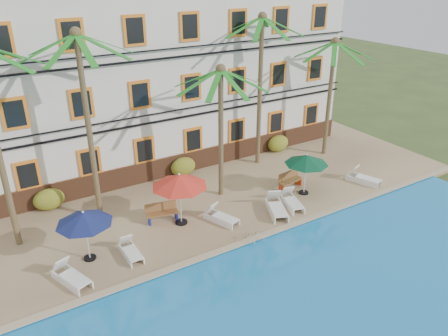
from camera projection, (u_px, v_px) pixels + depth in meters
ground at (236, 236)px, 20.06m from camera, size 100.00×100.00×0.00m
pool_deck at (187, 191)px, 23.87m from camera, size 30.00×12.00×0.25m
swimming_pool at (350, 334)px, 14.60m from camera, size 26.00×12.00×0.20m
pool_coping at (248, 241)px, 19.24m from camera, size 30.00×0.35×0.06m
hotel_building at (145, 77)px, 25.51m from camera, size 25.40×6.44×10.22m
palm_b at (85, 104)px, 18.77m from camera, size 4.62×4.62×8.85m
palm_c at (221, 112)px, 21.36m from camera, size 4.62×4.62×6.90m
palm_d at (261, 71)px, 24.61m from camera, size 4.62×4.62×8.84m
palm_e at (331, 80)px, 26.31m from camera, size 4.62×4.62×7.31m
shrub_left at (49, 199)px, 21.59m from camera, size 1.50×0.90×1.10m
shrub_mid at (183, 167)px, 25.11m from camera, size 1.50×0.90×1.10m
shrub_right at (278, 143)px, 28.38m from camera, size 1.50×0.90×1.10m
umbrella_blue at (84, 218)px, 17.31m from camera, size 2.29×2.29×2.29m
umbrella_red at (179, 181)px, 19.70m from camera, size 2.61×2.61×2.61m
umbrella_green at (307, 160)px, 22.52m from camera, size 2.29×2.29×2.30m
lounger_a at (71, 276)px, 16.67m from camera, size 1.24×1.97×0.88m
lounger_b at (130, 251)px, 18.21m from camera, size 0.60×1.66×0.78m
lounger_c at (221, 217)px, 20.65m from camera, size 1.20×1.86×0.83m
lounger_d at (276, 207)px, 21.39m from camera, size 1.50×2.19×0.98m
lounger_e at (292, 201)px, 22.00m from camera, size 1.14×1.94×0.86m
lounger_f at (363, 178)px, 24.39m from camera, size 1.25×1.98×0.88m
bench_left at (162, 212)px, 20.65m from camera, size 1.57×0.78×0.93m
bench_right at (290, 180)px, 23.76m from camera, size 1.55×0.68×0.93m
pool_ladder at (255, 240)px, 19.33m from camera, size 0.54×0.74×0.74m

